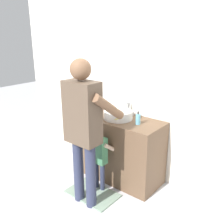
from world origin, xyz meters
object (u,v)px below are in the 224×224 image
Objects in this scene: adult_parent at (84,122)px; soap_bottle at (138,119)px; toothbrush_cup at (97,109)px; child_toddler at (99,154)px.

soap_bottle is at bearing 67.07° from adult_parent.
soap_bottle is at bearing -2.92° from toothbrush_cup.
soap_bottle is 0.19× the size of child_toddler.
adult_parent is at bearing -112.93° from soap_bottle.
adult_parent reaches higher than toothbrush_cup.
soap_bottle is 0.65m from child_toddler.
toothbrush_cup reaches higher than child_toddler.
adult_parent reaches higher than soap_bottle.
child_toddler is at bearing -130.57° from soap_bottle.
child_toddler is 0.50× the size of adult_parent.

